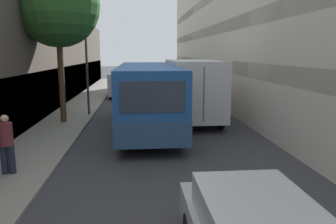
% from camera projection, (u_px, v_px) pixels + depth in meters
% --- Properties ---
extents(ground_plane, '(150.00, 150.00, 0.00)m').
position_uv_depth(ground_plane, '(163.00, 133.00, 14.37)').
color(ground_plane, '#38383D').
extents(sidewalk_left, '(2.39, 60.00, 0.12)m').
position_uv_depth(sidewalk_left, '(52.00, 134.00, 13.94)').
color(sidewalk_left, gray).
rests_on(sidewalk_left, ground_plane).
extents(building_right_apartment, '(2.40, 60.00, 10.64)m').
position_uv_depth(building_right_apartment, '(287.00, 9.00, 13.90)').
color(building_right_apartment, beige).
rests_on(building_right_apartment, ground_plane).
extents(bus, '(2.55, 9.83, 2.90)m').
position_uv_depth(bus, '(148.00, 95.00, 15.08)').
color(bus, '#1E519E').
rests_on(bus, ground_plane).
extents(box_truck, '(2.34, 7.15, 3.10)m').
position_uv_depth(box_truck, '(191.00, 88.00, 16.93)').
color(box_truck, silver).
rests_on(box_truck, ground_plane).
extents(panel_van, '(1.83, 4.32, 1.90)m').
position_uv_depth(panel_van, '(121.00, 83.00, 26.07)').
color(panel_van, '#BCBCC1').
rests_on(panel_van, ground_plane).
extents(pedestrian, '(0.39, 0.37, 1.67)m').
position_uv_depth(pedestrian, '(6.00, 142.00, 9.04)').
color(pedestrian, '#23283D').
rests_on(pedestrian, sidewalk_left).
extents(street_lamp, '(0.36, 0.80, 8.18)m').
position_uv_depth(street_lamp, '(84.00, 11.00, 17.13)').
color(street_lamp, '#38383D').
rests_on(street_lamp, sidewalk_left).
extents(street_tree_left, '(3.94, 3.94, 7.52)m').
position_uv_depth(street_tree_left, '(57.00, 5.00, 15.17)').
color(street_tree_left, '#4C3823').
rests_on(street_tree_left, sidewalk_left).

